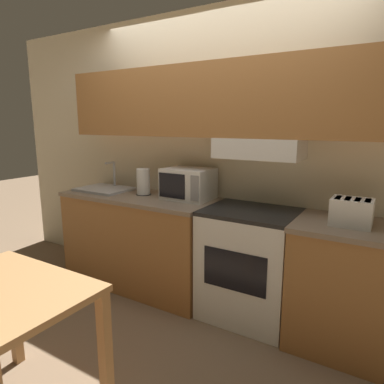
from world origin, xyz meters
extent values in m
plane|color=#7F664C|center=(0.00, 0.00, 0.00)|extent=(16.00, 16.00, 0.00)
cube|color=beige|center=(0.00, 0.03, 1.27)|extent=(5.28, 0.05, 2.55)
cube|color=#A36B38|center=(0.00, -0.16, 1.75)|extent=(2.88, 0.32, 0.59)
cube|color=white|center=(0.43, -0.16, 1.37)|extent=(0.68, 0.34, 0.16)
cube|color=#A36B38|center=(-0.69, -0.30, 0.43)|extent=(1.50, 0.60, 0.87)
cube|color=#84705B|center=(-0.69, -0.30, 0.88)|extent=(1.52, 0.62, 0.04)
cube|color=#A36B38|center=(1.12, -0.30, 0.43)|extent=(0.64, 0.60, 0.87)
cube|color=#84705B|center=(1.12, -0.30, 0.88)|extent=(0.66, 0.62, 0.04)
cube|color=white|center=(0.43, -0.29, 0.44)|extent=(0.71, 0.58, 0.87)
cube|color=black|center=(0.43, -0.29, 0.89)|extent=(0.71, 0.58, 0.03)
cube|color=black|center=(0.43, -0.58, 0.50)|extent=(0.50, 0.01, 0.30)
cylinder|color=black|center=(0.27, -0.40, 0.90)|extent=(0.10, 0.10, 0.01)
cylinder|color=black|center=(0.59, -0.40, 0.90)|extent=(0.10, 0.10, 0.01)
cylinder|color=black|center=(0.27, -0.17, 0.90)|extent=(0.10, 0.10, 0.01)
cylinder|color=black|center=(0.59, -0.17, 0.90)|extent=(0.10, 0.10, 0.01)
cube|color=white|center=(-0.20, -0.19, 1.04)|extent=(0.43, 0.32, 0.27)
cube|color=black|center=(-0.27, -0.36, 1.04)|extent=(0.26, 0.01, 0.21)
cube|color=gray|center=(-0.04, -0.36, 1.04)|extent=(0.08, 0.01, 0.21)
cube|color=white|center=(1.15, -0.32, 0.99)|extent=(0.26, 0.21, 0.18)
cube|color=black|center=(1.01, -0.32, 1.02)|extent=(0.01, 0.02, 0.02)
cube|color=black|center=(1.06, -0.32, 1.08)|extent=(0.04, 0.14, 0.01)
cube|color=black|center=(1.12, -0.32, 1.08)|extent=(0.04, 0.14, 0.01)
cube|color=black|center=(1.18, -0.32, 1.08)|extent=(0.04, 0.14, 0.01)
cube|color=black|center=(1.24, -0.32, 1.08)|extent=(0.04, 0.14, 0.01)
cube|color=#B7BABF|center=(-1.14, -0.30, 0.91)|extent=(0.51, 0.40, 0.02)
cube|color=#4C4F54|center=(-1.14, -0.32, 0.92)|extent=(0.44, 0.30, 0.01)
cylinder|color=#B7BABF|center=(-1.14, -0.15, 1.05)|extent=(0.02, 0.02, 0.25)
cylinder|color=#B7BABF|center=(-1.14, -0.21, 1.17)|extent=(0.02, 0.12, 0.02)
cylinder|color=black|center=(-0.66, -0.26, 0.90)|extent=(0.14, 0.14, 0.01)
cylinder|color=white|center=(-0.66, -0.26, 1.03)|extent=(0.13, 0.13, 0.24)
cube|color=#B27F4C|center=(-0.25, -1.90, 0.75)|extent=(0.90, 0.65, 0.04)
cube|color=#B27F4C|center=(-0.67, -1.62, 0.36)|extent=(0.06, 0.06, 0.73)
cube|color=#B27F4C|center=(0.16, -1.62, 0.36)|extent=(0.06, 0.06, 0.73)
camera|label=1|loc=(1.38, -2.75, 1.57)|focal=32.00mm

